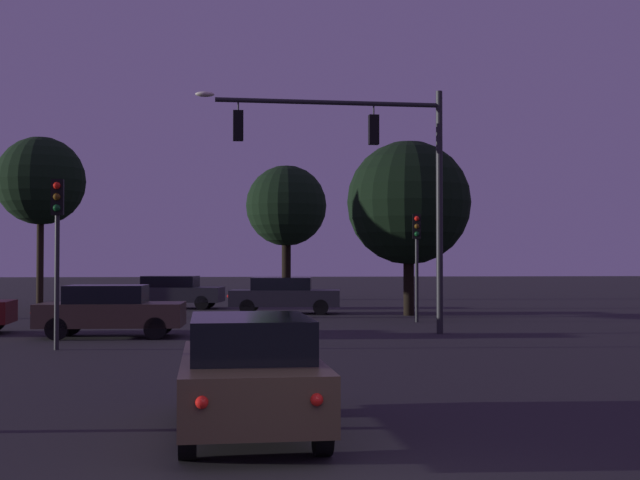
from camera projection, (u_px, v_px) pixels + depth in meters
name	position (u px, v px, depth m)	size (l,w,h in m)	color
ground_plane	(260.00, 321.00, 31.12)	(168.00, 168.00, 0.00)	#262326
traffic_signal_mast_arm	(372.00, 162.00, 25.37)	(7.50, 0.61, 7.44)	#232326
traffic_light_corner_left	(57.00, 229.00, 21.01)	(0.32, 0.36, 4.28)	#232326
traffic_light_corner_right	(417.00, 245.00, 30.41)	(0.34, 0.37, 3.93)	#232326
car_nearside_lane	(249.00, 372.00, 10.86)	(1.91, 4.34, 1.52)	#473828
car_crossing_left	(110.00, 310.00, 24.41)	(4.27, 2.00, 1.52)	#473828
car_far_lane	(173.00, 291.00, 38.95)	(4.79, 2.52, 1.52)	#232328
car_parked_lot	(284.00, 295.00, 35.23)	(4.81, 2.31, 1.52)	#232328
tree_behind_sign	(286.00, 206.00, 47.84)	(4.61, 4.61, 7.68)	black
tree_left_far	(409.00, 203.00, 34.22)	(5.06, 5.06, 7.14)	black
tree_right_cluster	(41.00, 181.00, 38.02)	(4.01, 4.01, 7.87)	black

